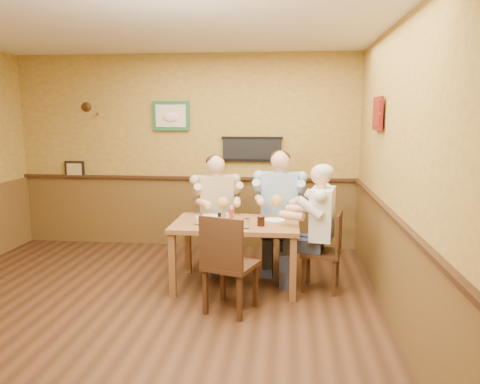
% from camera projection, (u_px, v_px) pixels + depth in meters
% --- Properties ---
extents(room, '(5.02, 5.03, 2.81)m').
position_uv_depth(room, '(147.00, 141.00, 4.50)').
color(room, '#341D0F').
rests_on(room, ground).
extents(dining_table, '(1.40, 0.90, 0.75)m').
position_uv_depth(dining_table, '(236.00, 230.00, 5.25)').
color(dining_table, brown).
rests_on(dining_table, ground).
extents(chair_back_left, '(0.54, 0.54, 0.91)m').
position_uv_depth(chair_back_left, '(216.00, 231.00, 6.02)').
color(chair_back_left, '#3E2413').
rests_on(chair_back_left, ground).
extents(chair_back_right, '(0.46, 0.46, 0.94)m').
position_uv_depth(chair_back_right, '(280.00, 231.00, 5.96)').
color(chair_back_right, '#3E2413').
rests_on(chair_back_right, ground).
extents(chair_right_end, '(0.48, 0.48, 0.89)m').
position_uv_depth(chair_right_end, '(321.00, 251.00, 5.19)').
color(chair_right_end, '#3E2413').
rests_on(chair_right_end, ground).
extents(chair_near_side, '(0.59, 0.59, 0.99)m').
position_uv_depth(chair_near_side, '(231.00, 263.00, 4.61)').
color(chair_near_side, '#3E2413').
rests_on(chair_near_side, ground).
extents(diner_tan_shirt, '(0.77, 0.77, 1.29)m').
position_uv_depth(diner_tan_shirt, '(216.00, 217.00, 5.99)').
color(diner_tan_shirt, tan).
rests_on(diner_tan_shirt, ground).
extents(diner_blue_polo, '(0.66, 0.66, 1.35)m').
position_uv_depth(diner_blue_polo, '(280.00, 215.00, 5.93)').
color(diner_blue_polo, '#8CACD3').
rests_on(diner_blue_polo, ground).
extents(diner_white_elder, '(0.69, 0.69, 1.27)m').
position_uv_depth(diner_white_elder, '(322.00, 234.00, 5.16)').
color(diner_white_elder, silver).
rests_on(diner_white_elder, ground).
extents(water_glass_left, '(0.10, 0.10, 0.12)m').
position_uv_depth(water_glass_left, '(199.00, 219.00, 5.10)').
color(water_glass_left, white).
rests_on(water_glass_left, dining_table).
extents(water_glass_mid, '(0.09, 0.09, 0.11)m').
position_uv_depth(water_glass_mid, '(247.00, 223.00, 4.94)').
color(water_glass_mid, silver).
rests_on(water_glass_mid, dining_table).
extents(cola_tumbler, '(0.09, 0.09, 0.11)m').
position_uv_depth(cola_tumbler, '(261.00, 221.00, 5.04)').
color(cola_tumbler, black).
rests_on(cola_tumbler, dining_table).
extents(hot_sauce_bottle, '(0.05, 0.05, 0.17)m').
position_uv_depth(hot_sauce_bottle, '(231.00, 215.00, 5.23)').
color(hot_sauce_bottle, red).
rests_on(hot_sauce_bottle, dining_table).
extents(salt_shaker, '(0.04, 0.04, 0.08)m').
position_uv_depth(salt_shaker, '(227.00, 216.00, 5.33)').
color(salt_shaker, silver).
rests_on(salt_shaker, dining_table).
extents(pepper_shaker, '(0.05, 0.05, 0.10)m').
position_uv_depth(pepper_shaker, '(219.00, 217.00, 5.27)').
color(pepper_shaker, black).
rests_on(pepper_shaker, dining_table).
extents(plate_far_left, '(0.30, 0.30, 0.02)m').
position_uv_depth(plate_far_left, '(210.00, 216.00, 5.51)').
color(plate_far_left, white).
rests_on(plate_far_left, dining_table).
extents(plate_far_right, '(0.24, 0.24, 0.02)m').
position_uv_depth(plate_far_right, '(275.00, 220.00, 5.31)').
color(plate_far_right, white).
rests_on(plate_far_right, dining_table).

